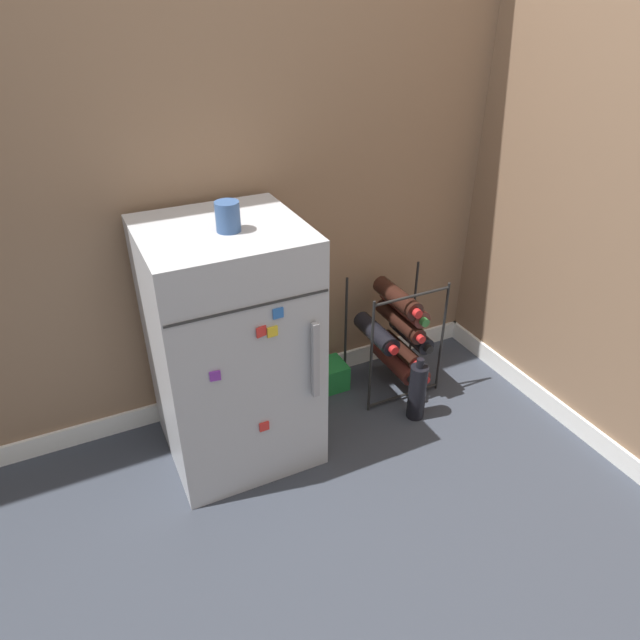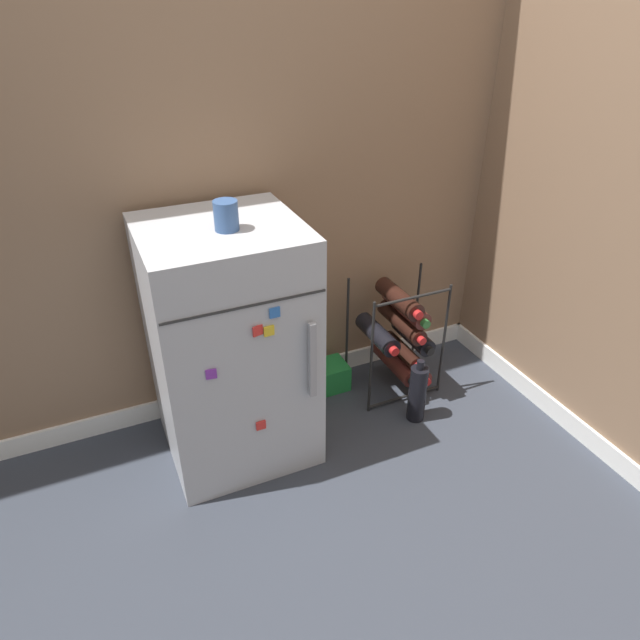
# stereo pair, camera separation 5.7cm
# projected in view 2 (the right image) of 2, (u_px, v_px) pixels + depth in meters

# --- Properties ---
(ground_plane) EXTENTS (14.00, 14.00, 0.00)m
(ground_plane) POSITION_uv_depth(u_px,v_px,m) (365.00, 479.00, 2.20)
(ground_plane) COLOR #333842
(wall_back) EXTENTS (6.87, 0.07, 2.50)m
(wall_back) POSITION_uv_depth(u_px,v_px,m) (287.00, 110.00, 2.13)
(wall_back) COLOR #84664C
(wall_back) RESTS_ON ground_plane
(mini_fridge) EXTENTS (0.55, 0.55, 0.95)m
(mini_fridge) POSITION_uv_depth(u_px,v_px,m) (230.00, 345.00, 2.14)
(mini_fridge) COLOR #B7BABF
(mini_fridge) RESTS_ON ground_plane
(wine_rack) EXTENTS (0.38, 0.33, 0.56)m
(wine_rack) POSITION_uv_depth(u_px,v_px,m) (400.00, 334.00, 2.56)
(wine_rack) COLOR black
(wine_rack) RESTS_ON ground_plane
(soda_box) EXTENTS (0.29, 0.15, 0.12)m
(soda_box) POSITION_uv_depth(u_px,v_px,m) (317.00, 379.00, 2.65)
(soda_box) COLOR #1E7F38
(soda_box) RESTS_ON ground_plane
(fridge_top_cup) EXTENTS (0.08, 0.08, 0.10)m
(fridge_top_cup) POSITION_uv_depth(u_px,v_px,m) (226.00, 216.00, 1.84)
(fridge_top_cup) COLOR #335184
(fridge_top_cup) RESTS_ON mini_fridge
(loose_bottle_floor) EXTENTS (0.08, 0.08, 0.30)m
(loose_bottle_floor) POSITION_uv_depth(u_px,v_px,m) (417.00, 393.00, 2.44)
(loose_bottle_floor) COLOR black
(loose_bottle_floor) RESTS_ON ground_plane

